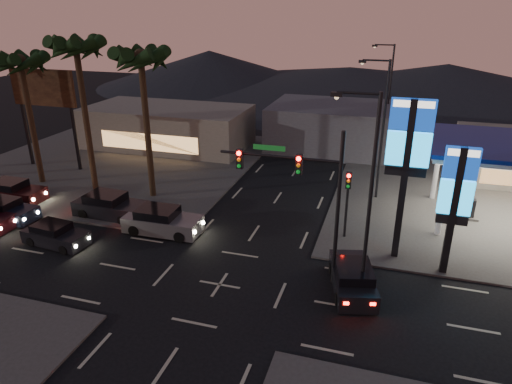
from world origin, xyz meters
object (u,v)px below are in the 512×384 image
(pylon_sign_tall, at_px, (408,149))
(car_lane_b_mid, at_px, (110,206))
(pylon_sign_short, at_px, (456,192))
(car_lane_b_front, at_px, (162,221))
(traffic_signal_mast, at_px, (303,184))
(car_lane_a_front, at_px, (55,235))
(suv_station, at_px, (352,278))
(car_lane_a_rear, at_px, (5,210))
(car_lane_b_rear, at_px, (12,192))

(pylon_sign_tall, distance_m, car_lane_b_mid, 19.41)
(pylon_sign_short, relative_size, car_lane_b_front, 1.40)
(traffic_signal_mast, height_order, car_lane_b_front, traffic_signal_mast)
(pylon_sign_short, distance_m, car_lane_b_mid, 21.46)
(traffic_signal_mast, distance_m, car_lane_b_mid, 14.97)
(traffic_signal_mast, distance_m, car_lane_b_front, 10.64)
(car_lane_a_front, bearing_deg, pylon_sign_short, 8.58)
(car_lane_a_front, relative_size, suv_station, 0.88)
(pylon_sign_short, height_order, suv_station, pylon_sign_short)
(traffic_signal_mast, bearing_deg, pylon_sign_tall, 36.52)
(traffic_signal_mast, xyz_separation_m, suv_station, (2.76, -0.47, -4.54))
(pylon_sign_tall, relative_size, car_lane_b_mid, 1.79)
(car_lane_a_rear, distance_m, car_lane_b_mid, 6.86)
(pylon_sign_tall, relative_size, car_lane_a_front, 2.16)
(car_lane_a_rear, bearing_deg, car_lane_b_rear, 125.66)
(suv_station, bearing_deg, car_lane_a_rear, 176.04)
(suv_station, bearing_deg, car_lane_b_front, 166.28)
(car_lane_a_front, relative_size, car_lane_b_rear, 0.87)
(car_lane_a_front, xyz_separation_m, suv_station, (17.44, 0.32, 0.08))
(car_lane_a_front, bearing_deg, pylon_sign_tall, 12.50)
(pylon_sign_short, height_order, car_lane_b_rear, pylon_sign_short)
(pylon_sign_short, distance_m, suv_station, 6.69)
(pylon_sign_short, bearing_deg, car_lane_a_rear, -177.10)
(car_lane_a_front, distance_m, car_lane_b_front, 6.27)
(car_lane_a_rear, height_order, car_lane_b_mid, car_lane_b_mid)
(pylon_sign_tall, bearing_deg, car_lane_a_front, -167.50)
(car_lane_b_front, relative_size, car_lane_b_rear, 1.04)
(car_lane_a_rear, bearing_deg, car_lane_b_mid, 21.05)
(traffic_signal_mast, height_order, car_lane_b_mid, traffic_signal_mast)
(pylon_sign_tall, distance_m, car_lane_b_rear, 27.49)
(car_lane_a_front, relative_size, car_lane_b_front, 0.83)
(pylon_sign_short, relative_size, suv_station, 1.47)
(pylon_sign_tall, distance_m, pylon_sign_short, 3.20)
(pylon_sign_tall, height_order, car_lane_b_rear, pylon_sign_tall)
(car_lane_b_front, bearing_deg, car_lane_b_mid, 166.19)
(car_lane_a_front, xyz_separation_m, car_lane_a_rear, (-5.56, 1.91, 0.05))
(car_lane_a_front, xyz_separation_m, car_lane_b_rear, (-7.48, 4.59, 0.11))
(car_lane_a_front, bearing_deg, traffic_signal_mast, 3.10)
(pylon_sign_short, distance_m, car_lane_b_rear, 29.69)
(car_lane_b_rear, bearing_deg, car_lane_b_front, -5.87)
(pylon_sign_tall, xyz_separation_m, pylon_sign_short, (2.50, -1.00, -1.74))
(suv_station, bearing_deg, pylon_sign_tall, 63.56)
(car_lane_b_front, xyz_separation_m, car_lane_b_mid, (-4.50, 1.10, 0.00))
(pylon_sign_tall, xyz_separation_m, car_lane_b_mid, (-18.57, 0.07, -5.64))
(car_lane_a_rear, xyz_separation_m, car_lane_b_rear, (-1.92, 2.68, 0.06))
(traffic_signal_mast, relative_size, car_lane_b_rear, 1.67)
(car_lane_b_front, height_order, car_lane_b_mid, car_lane_b_mid)
(car_lane_a_front, height_order, car_lane_b_front, car_lane_b_front)
(car_lane_a_rear, xyz_separation_m, suv_station, (22.99, -1.59, 0.03))
(pylon_sign_tall, bearing_deg, pylon_sign_short, -21.80)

